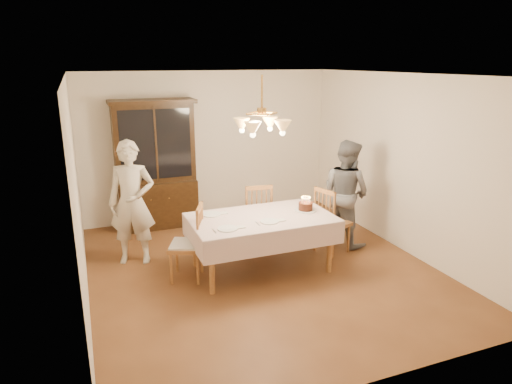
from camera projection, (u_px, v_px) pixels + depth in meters
name	position (u px, v px, depth m)	size (l,w,h in m)	color
ground	(261.00, 269.00, 6.29)	(5.00, 5.00, 0.00)	brown
room_shell	(262.00, 156.00, 5.85)	(5.00, 5.00, 5.00)	white
dining_table	(261.00, 222.00, 6.10)	(1.90, 1.10, 0.76)	brown
china_hutch	(156.00, 167.00, 7.67)	(1.38, 0.54, 2.16)	black
chair_far_side	(256.00, 218.00, 7.00)	(0.50, 0.48, 1.00)	brown
chair_left_end	(187.00, 246.00, 5.90)	(0.56, 0.57, 1.00)	brown
chair_right_end	(332.00, 224.00, 6.75)	(0.53, 0.54, 1.00)	brown
elderly_woman	(132.00, 203.00, 6.30)	(0.64, 0.42, 1.75)	beige
adult_in_grey	(346.00, 193.00, 6.98)	(0.79, 0.62, 1.63)	slate
birthday_cake	(306.00, 207.00, 6.32)	(0.30, 0.30, 0.20)	white
place_setting_near_left	(229.00, 228.00, 5.64)	(0.40, 0.25, 0.02)	white
place_setting_near_right	(270.00, 221.00, 5.89)	(0.39, 0.24, 0.02)	white
place_setting_far_left	(212.00, 214.00, 6.17)	(0.40, 0.26, 0.02)	white
chandelier	(262.00, 126.00, 5.74)	(0.62, 0.62, 0.73)	#BF8C3F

